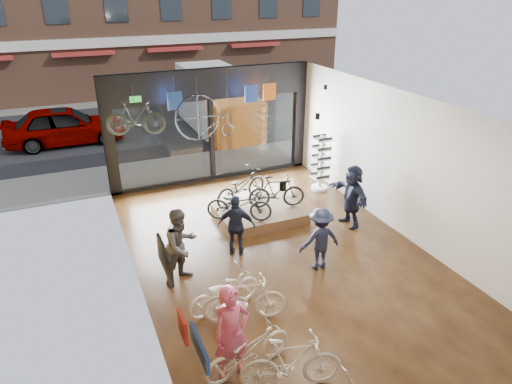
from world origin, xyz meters
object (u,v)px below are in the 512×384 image
floor_bike_2 (248,350)px  customer_2 (236,226)px  sunglasses_rack (321,163)px  floor_bike_3 (244,299)px  penny_farthing (208,118)px  display_bike_left (239,204)px  floor_bike_4 (224,291)px  floor_bike_1 (291,363)px  customer_3 (320,239)px  street_car (64,125)px  box_truck (221,103)px  customer_5 (352,196)px  customer_0 (232,333)px  customer_1 (181,245)px  display_bike_mid (277,192)px  display_platform (259,214)px  hung_bike (135,118)px  display_bike_right (241,187)px

floor_bike_2 → customer_2: 3.84m
customer_2 → sunglasses_rack: 4.75m
floor_bike_3 → penny_farthing: penny_farthing is taller
customer_2 → display_bike_left: bearing=-87.1°
floor_bike_2 → floor_bike_4: 1.75m
floor_bike_1 → display_bike_left: (1.19, 5.43, 0.24)m
customer_2 → customer_3: bearing=167.1°
street_car → box_truck: box_truck is taller
customer_5 → sunglasses_rack: bearing=168.6°
penny_farthing → floor_bike_2: bearing=-103.1°
customer_0 → customer_1: 3.10m
box_truck → display_bike_mid: bearing=-98.5°
customer_2 → floor_bike_4: bearing=89.5°
floor_bike_1 → sunglasses_rack: size_ratio=0.94×
floor_bike_3 → penny_farthing: 6.64m
floor_bike_3 → penny_farthing: size_ratio=0.95×
floor_bike_4 → display_bike_left: 3.43m
floor_bike_3 → sunglasses_rack: (4.70, 5.05, 0.42)m
street_car → display_platform: (4.83, -9.41, -0.67)m
floor_bike_4 → customer_5: bearing=-76.5°
display_bike_left → customer_2: (-0.52, -1.15, 0.04)m
sunglasses_rack → display_platform: bearing=-177.2°
display_platform → customer_0: customer_0 is taller
street_car → customer_5: 12.84m
display_platform → floor_bike_2: bearing=-115.5°
customer_5 → sunglasses_rack: size_ratio=0.96×
floor_bike_3 → customer_1: (-0.78, 1.87, 0.39)m
street_car → display_bike_mid: street_car is taller
floor_bike_2 → customer_3: size_ratio=1.09×
floor_bike_1 → sunglasses_rack: sunglasses_rack is taller
floor_bike_2 → floor_bike_3: 1.31m
sunglasses_rack → floor_bike_3: bearing=-152.9°
box_truck → sunglasses_rack: (0.88, -7.29, -0.43)m
display_bike_mid → hung_bike: size_ratio=1.04×
display_bike_mid → display_platform: bearing=99.0°
floor_bike_4 → customer_0: 1.86m
customer_0 → customer_2: size_ratio=1.14×
floor_bike_1 → display_platform: floor_bike_1 is taller
display_bike_right → floor_bike_3: bearing=137.4°
floor_bike_2 → display_bike_mid: size_ratio=1.05×
floor_bike_4 → customer_2: (1.01, 1.90, 0.37)m
display_bike_right → customer_1: (-2.51, -2.74, 0.11)m
street_car → floor_bike_3: street_car is taller
floor_bike_3 → hung_bike: hung_bike is taller
customer_0 → box_truck: bearing=64.0°
street_car → floor_bike_2: size_ratio=2.78×
floor_bike_2 → penny_farthing: (1.73, 7.44, 2.05)m
penny_farthing → floor_bike_3: bearing=-101.8°
floor_bike_4 → display_bike_left: bearing=-38.0°
street_car → floor_bike_2: street_car is taller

